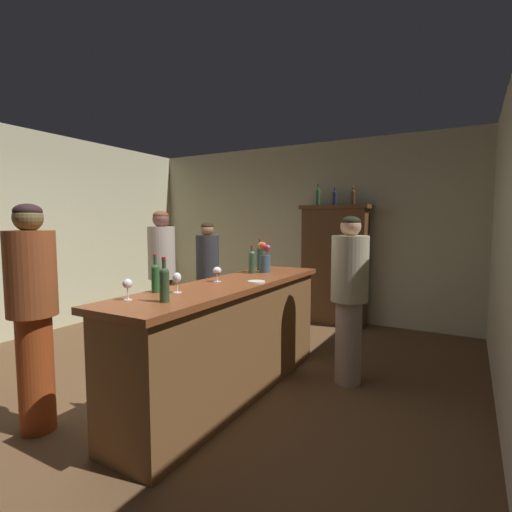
# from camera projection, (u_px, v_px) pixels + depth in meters

# --- Properties ---
(floor) EXTENTS (8.68, 8.68, 0.00)m
(floor) POSITION_uv_depth(u_px,v_px,m) (153.00, 391.00, 3.52)
(floor) COLOR brown
(floor) RESTS_ON ground
(wall_back) EXTENTS (5.61, 0.12, 2.81)m
(wall_back) POSITION_uv_depth(u_px,v_px,m) (299.00, 231.00, 6.35)
(wall_back) COLOR #BEB99A
(wall_back) RESTS_ON ground
(bar_counter) EXTENTS (0.64, 2.64, 1.03)m
(bar_counter) POSITION_uv_depth(u_px,v_px,m) (230.00, 338.00, 3.43)
(bar_counter) COLOR brown
(bar_counter) RESTS_ON ground
(display_cabinet) EXTENTS (1.04, 0.37, 1.82)m
(display_cabinet) POSITION_uv_depth(u_px,v_px,m) (334.00, 263.00, 5.81)
(display_cabinet) COLOR #54321B
(display_cabinet) RESTS_ON ground
(wine_bottle_riesling) EXTENTS (0.06, 0.06, 0.35)m
(wine_bottle_riesling) POSITION_uv_depth(u_px,v_px,m) (260.00, 257.00, 4.24)
(wine_bottle_riesling) COLOR #244A31
(wine_bottle_riesling) RESTS_ON bar_counter
(wine_bottle_chardonnay) EXTENTS (0.06, 0.06, 0.29)m
(wine_bottle_chardonnay) POSITION_uv_depth(u_px,v_px,m) (156.00, 276.00, 2.89)
(wine_bottle_chardonnay) COLOR #235327
(wine_bottle_chardonnay) RESTS_ON bar_counter
(wine_bottle_pinot) EXTENTS (0.07, 0.07, 0.30)m
(wine_bottle_pinot) POSITION_uv_depth(u_px,v_px,m) (164.00, 283.00, 2.54)
(wine_bottle_pinot) COLOR #2D4527
(wine_bottle_pinot) RESTS_ON bar_counter
(wine_bottle_syrah) EXTENTS (0.07, 0.07, 0.29)m
(wine_bottle_syrah) POSITION_uv_depth(u_px,v_px,m) (252.00, 261.00, 3.98)
(wine_bottle_syrah) COLOR #2C4C32
(wine_bottle_syrah) RESTS_ON bar_counter
(wine_glass_front) EXTENTS (0.07, 0.07, 0.15)m
(wine_glass_front) POSITION_uv_depth(u_px,v_px,m) (177.00, 279.00, 2.87)
(wine_glass_front) COLOR white
(wine_glass_front) RESTS_ON bar_counter
(wine_glass_mid) EXTENTS (0.07, 0.07, 0.15)m
(wine_glass_mid) POSITION_uv_depth(u_px,v_px,m) (127.00, 284.00, 2.60)
(wine_glass_mid) COLOR white
(wine_glass_mid) RESTS_ON bar_counter
(wine_glass_rear) EXTENTS (0.07, 0.07, 0.13)m
(wine_glass_rear) POSITION_uv_depth(u_px,v_px,m) (217.00, 271.00, 3.42)
(wine_glass_rear) COLOR white
(wine_glass_rear) RESTS_ON bar_counter
(flower_arrangement) EXTENTS (0.14, 0.13, 0.33)m
(flower_arrangement) POSITION_uv_depth(u_px,v_px,m) (264.00, 258.00, 4.05)
(flower_arrangement) COLOR #3B5368
(flower_arrangement) RESTS_ON bar_counter
(cheese_plate) EXTENTS (0.16, 0.16, 0.01)m
(cheese_plate) POSITION_uv_depth(u_px,v_px,m) (256.00, 282.00, 3.39)
(cheese_plate) COLOR white
(cheese_plate) RESTS_ON bar_counter
(display_bottle_left) EXTENTS (0.06, 0.06, 0.32)m
(display_bottle_left) POSITION_uv_depth(u_px,v_px,m) (318.00, 196.00, 5.86)
(display_bottle_left) COLOR #264927
(display_bottle_left) RESTS_ON display_cabinet
(display_bottle_midleft) EXTENTS (0.06, 0.06, 0.27)m
(display_bottle_midleft) POSITION_uv_depth(u_px,v_px,m) (335.00, 197.00, 5.73)
(display_bottle_midleft) COLOR #1D263B
(display_bottle_midleft) RESTS_ON display_cabinet
(display_bottle_center) EXTENTS (0.06, 0.06, 0.27)m
(display_bottle_center) POSITION_uv_depth(u_px,v_px,m) (353.00, 196.00, 5.59)
(display_bottle_center) COLOR #492D16
(display_bottle_center) RESTS_ON display_cabinet
(patron_in_navy) EXTENTS (0.34, 0.34, 1.70)m
(patron_in_navy) POSITION_uv_depth(u_px,v_px,m) (162.00, 271.00, 4.84)
(patron_in_navy) COLOR brown
(patron_in_navy) RESTS_ON ground
(patron_by_cabinet) EXTENTS (0.34, 0.34, 1.69)m
(patron_by_cabinet) POSITION_uv_depth(u_px,v_px,m) (33.00, 307.00, 2.78)
(patron_by_cabinet) COLOR #8E3816
(patron_by_cabinet) RESTS_ON ground
(patron_in_grey) EXTENTS (0.30, 0.30, 1.55)m
(patron_in_grey) POSITION_uv_depth(u_px,v_px,m) (208.00, 276.00, 5.01)
(patron_in_grey) COLOR #AAA08D
(patron_in_grey) RESTS_ON ground
(bartender) EXTENTS (0.35, 0.35, 1.62)m
(bartender) POSITION_uv_depth(u_px,v_px,m) (349.00, 293.00, 3.63)
(bartender) COLOR gray
(bartender) RESTS_ON ground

